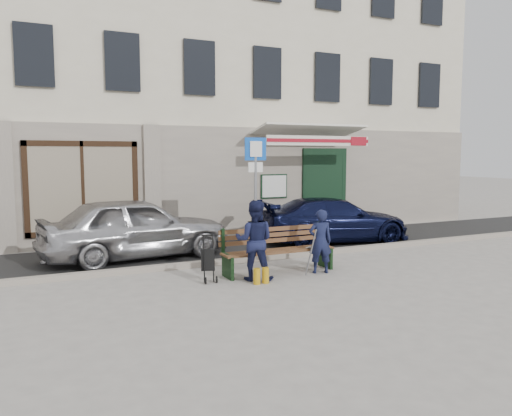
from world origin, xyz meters
TOP-DOWN VIEW (x-y plane):
  - ground at (0.00, 0.00)m, footprint 80.00×80.00m
  - asphalt_lane at (0.00, 3.10)m, footprint 60.00×3.20m
  - curb at (0.00, 1.50)m, footprint 60.00×0.18m
  - building at (0.01, 8.45)m, footprint 20.00×8.27m
  - car_silver at (-2.27, 2.92)m, footprint 4.46×2.23m
  - car_navy at (3.12, 2.86)m, footprint 4.41×2.26m
  - parking_sign at (0.25, 1.78)m, footprint 0.52×0.08m
  - bench at (0.04, 0.33)m, footprint 2.40×1.17m
  - man at (0.84, -0.06)m, footprint 0.55×0.44m
  - woman at (-0.61, -0.02)m, footprint 0.94×0.88m
  - stroller at (-1.46, 0.25)m, footprint 0.31×0.40m

SIDE VIEW (x-z plane):
  - ground at x=0.00m, z-range 0.00..0.00m
  - asphalt_lane at x=0.00m, z-range 0.00..0.01m
  - curb at x=0.00m, z-range 0.00..0.12m
  - stroller at x=-1.46m, z-range -0.05..0.83m
  - bench at x=0.04m, z-range -0.03..0.95m
  - car_navy at x=3.12m, z-range 0.00..1.22m
  - man at x=0.84m, z-range 0.00..1.30m
  - car_silver at x=-2.27m, z-range 0.00..1.46m
  - woman at x=-0.61m, z-range 0.00..1.54m
  - parking_sign at x=0.25m, z-range 0.49..3.27m
  - building at x=0.01m, z-range -0.03..9.97m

